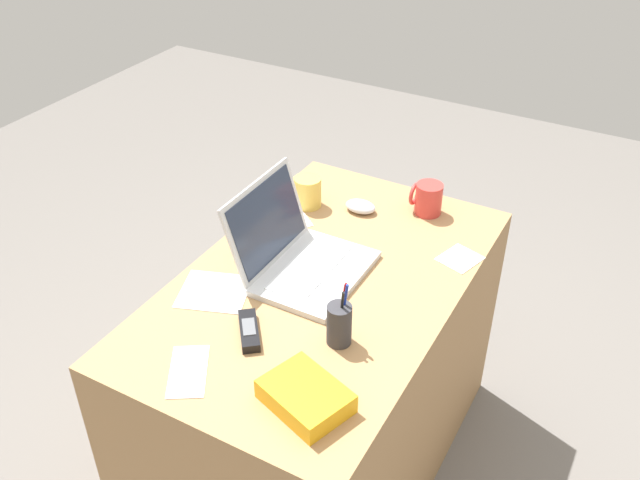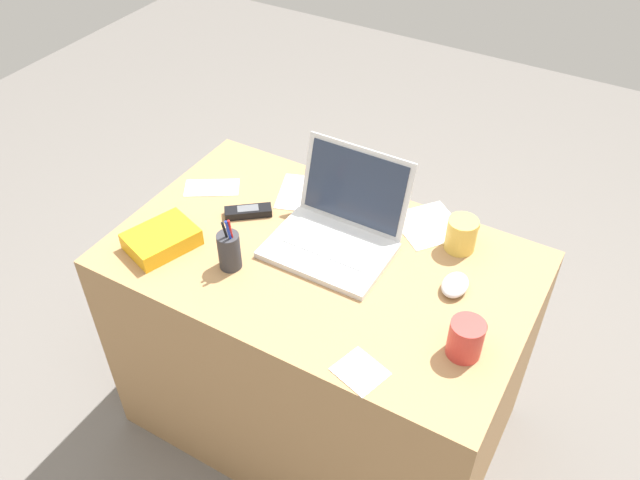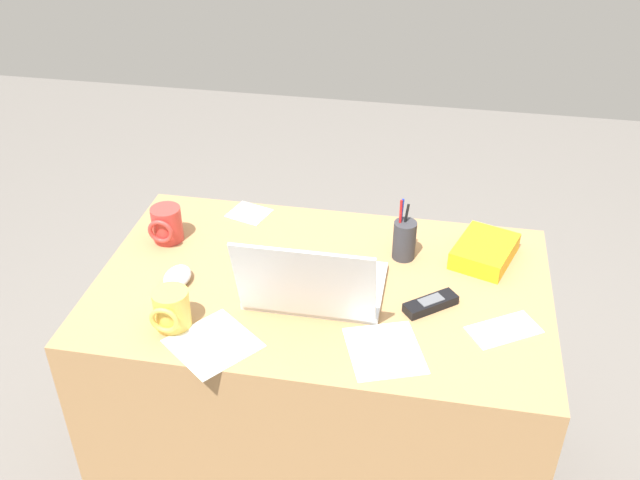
# 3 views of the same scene
# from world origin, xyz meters

# --- Properties ---
(ground_plane) EXTENTS (6.00, 6.00, 0.00)m
(ground_plane) POSITION_xyz_m (0.00, 0.00, 0.00)
(ground_plane) COLOR slate
(desk) EXTENTS (1.16, 0.71, 0.76)m
(desk) POSITION_xyz_m (0.00, 0.00, 0.38)
(desk) COLOR #A87C4F
(desk) RESTS_ON ground
(laptop) EXTENTS (0.34, 0.31, 0.24)m
(laptop) POSITION_xyz_m (0.01, 0.07, 0.81)
(laptop) COLOR silver
(laptop) RESTS_ON desk
(computer_mouse) EXTENTS (0.07, 0.10, 0.03)m
(computer_mouse) POSITION_xyz_m (0.36, 0.06, 0.78)
(computer_mouse) COLOR silver
(computer_mouse) RESTS_ON desk
(coffee_mug_white) EXTENTS (0.08, 0.10, 0.10)m
(coffee_mug_white) POSITION_xyz_m (0.46, -0.12, 0.81)
(coffee_mug_white) COLOR #C63833
(coffee_mug_white) RESTS_ON desk
(coffee_mug_tall) EXTENTS (0.09, 0.10, 0.10)m
(coffee_mug_tall) POSITION_xyz_m (0.32, 0.23, 0.81)
(coffee_mug_tall) COLOR #E0BC4C
(coffee_mug_tall) RESTS_ON desk
(cordless_phone) EXTENTS (0.14, 0.12, 0.03)m
(cordless_phone) POSITION_xyz_m (-0.28, 0.05, 0.77)
(cordless_phone) COLOR black
(cordless_phone) RESTS_ON desk
(pen_holder) EXTENTS (0.06, 0.06, 0.17)m
(pen_holder) POSITION_xyz_m (-0.19, -0.15, 0.81)
(pen_holder) COLOR #333338
(pen_holder) RESTS_ON desk
(snack_bag) EXTENTS (0.19, 0.22, 0.05)m
(snack_bag) POSITION_xyz_m (-0.41, -0.18, 0.78)
(snack_bag) COLOR #F2AD19
(snack_bag) RESTS_ON desk
(paper_note_near_laptop) EXTENTS (0.13, 0.13, 0.00)m
(paper_note_near_laptop) POSITION_xyz_m (0.27, -0.29, 0.76)
(paper_note_near_laptop) COLOR white
(paper_note_near_laptop) RESTS_ON desk
(paper_note_left) EXTENTS (0.21, 0.22, 0.00)m
(paper_note_left) POSITION_xyz_m (-0.19, 0.23, 0.76)
(paper_note_left) COLOR white
(paper_note_left) RESTS_ON desk
(paper_note_right) EXTENTS (0.25, 0.25, 0.00)m
(paper_note_right) POSITION_xyz_m (0.20, 0.27, 0.76)
(paper_note_right) COLOR white
(paper_note_right) RESTS_ON desk
(paper_note_front) EXTENTS (0.19, 0.16, 0.00)m
(paper_note_front) POSITION_xyz_m (-0.45, 0.10, 0.76)
(paper_note_front) COLOR white
(paper_note_front) RESTS_ON desk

